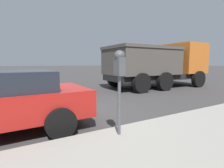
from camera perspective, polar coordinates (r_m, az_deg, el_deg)
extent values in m
plane|color=#3D3A3A|center=(5.61, -19.35, -9.42)|extent=(220.00, 220.00, 0.00)
cylinder|color=#4C5156|center=(3.34, 2.38, -7.02)|extent=(0.06, 0.06, 1.14)
cube|color=#4C5156|center=(3.24, 2.44, 5.74)|extent=(0.20, 0.14, 0.34)
sphere|color=#4C5156|center=(3.25, 2.46, 9.33)|extent=(0.19, 0.19, 0.19)
cube|color=#19389E|center=(3.33, 1.45, 5.04)|extent=(0.01, 0.11, 0.12)
cube|color=black|center=(3.33, 1.46, 7.09)|extent=(0.01, 0.10, 0.08)
cylinder|color=black|center=(3.79, -16.45, -12.11)|extent=(0.23, 0.64, 0.64)
cylinder|color=black|center=(5.51, -21.38, -6.38)|extent=(0.23, 0.64, 0.64)
cube|color=black|center=(11.62, 14.40, 2.45)|extent=(2.41, 6.66, 0.35)
cube|color=#C66623|center=(13.30, 21.85, 7.71)|extent=(2.73, 2.03, 1.98)
cube|color=#4C4742|center=(10.76, 9.65, 7.05)|extent=(2.77, 4.15, 1.46)
cube|color=#4C4742|center=(10.79, 9.74, 11.35)|extent=(2.87, 4.25, 0.16)
cylinder|color=black|center=(14.22, 17.38, 2.40)|extent=(0.32, 1.05, 1.04)
cylinder|color=black|center=(12.53, 26.38, 1.45)|extent=(0.32, 1.05, 1.04)
cylinder|color=black|center=(12.23, 7.75, 1.98)|extent=(0.32, 1.05, 1.04)
cylinder|color=black|center=(10.22, 16.91, 0.81)|extent=(0.32, 1.05, 1.04)
cylinder|color=black|center=(11.31, 1.04, 1.66)|extent=(0.32, 1.05, 1.04)
cylinder|color=black|center=(9.10, 9.67, 0.31)|extent=(0.32, 1.05, 1.04)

